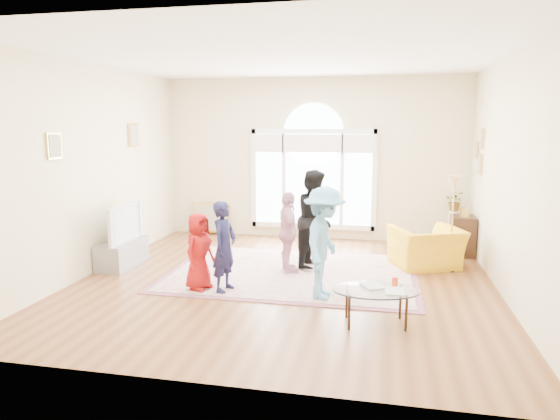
% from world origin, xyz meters
% --- Properties ---
extents(ground, '(6.00, 6.00, 0.00)m').
position_xyz_m(ground, '(0.00, 0.00, 0.00)').
color(ground, brown).
rests_on(ground, ground).
extents(room_shell, '(6.00, 6.00, 6.00)m').
position_xyz_m(room_shell, '(0.01, 2.83, 1.57)').
color(room_shell, beige).
rests_on(room_shell, ground).
extents(area_rug, '(3.60, 2.60, 0.02)m').
position_xyz_m(area_rug, '(0.04, 0.48, 0.01)').
color(area_rug, '#C1B69A').
rests_on(area_rug, ground).
extents(rug_border, '(3.80, 2.80, 0.01)m').
position_xyz_m(rug_border, '(0.04, 0.48, 0.01)').
color(rug_border, '#834959').
rests_on(rug_border, ground).
extents(tv_console, '(0.45, 1.00, 0.42)m').
position_xyz_m(tv_console, '(-2.75, 0.30, 0.21)').
color(tv_console, gray).
rests_on(tv_console, ground).
extents(television, '(0.17, 1.06, 0.61)m').
position_xyz_m(television, '(-2.74, 0.30, 0.73)').
color(television, black).
rests_on(television, tv_console).
extents(coffee_table, '(1.08, 0.78, 0.54)m').
position_xyz_m(coffee_table, '(1.34, -1.32, 0.40)').
color(coffee_table, silver).
rests_on(coffee_table, ground).
extents(armchair, '(1.27, 1.21, 0.66)m').
position_xyz_m(armchair, '(2.10, 1.21, 0.33)').
color(armchair, yellow).
rests_on(armchair, ground).
extents(side_cabinet, '(0.40, 0.50, 0.70)m').
position_xyz_m(side_cabinet, '(2.78, 2.14, 0.35)').
color(side_cabinet, black).
rests_on(side_cabinet, ground).
extents(floor_lamp, '(0.26, 0.26, 1.51)m').
position_xyz_m(floor_lamp, '(2.46, 1.10, 1.28)').
color(floor_lamp, black).
rests_on(floor_lamp, ground).
extents(plant_pedestal, '(0.20, 0.20, 0.70)m').
position_xyz_m(plant_pedestal, '(2.70, 2.67, 0.35)').
color(plant_pedestal, white).
rests_on(plant_pedestal, ground).
extents(potted_plant, '(0.40, 0.36, 0.38)m').
position_xyz_m(potted_plant, '(2.70, 2.67, 0.89)').
color(potted_plant, '#33722D').
rests_on(potted_plant, plant_pedestal).
extents(leaning_picture, '(0.80, 0.14, 0.62)m').
position_xyz_m(leaning_picture, '(-2.15, 2.90, 0.00)').
color(leaning_picture, tan).
rests_on(leaning_picture, ground).
extents(child_red, '(0.48, 0.60, 1.07)m').
position_xyz_m(child_red, '(-1.09, -0.57, 0.56)').
color(child_red, '#9E100F').
rests_on(child_red, area_rug).
extents(child_navy, '(0.38, 0.50, 1.24)m').
position_xyz_m(child_navy, '(-0.72, -0.57, 0.64)').
color(child_navy, '#171739').
rests_on(child_navy, area_rug).
extents(child_black, '(0.71, 0.85, 1.56)m').
position_xyz_m(child_black, '(0.33, 0.89, 0.80)').
color(child_black, black).
rests_on(child_black, area_rug).
extents(child_pink, '(0.58, 0.79, 1.25)m').
position_xyz_m(child_pink, '(-0.03, 0.48, 0.65)').
color(child_pink, '#D08FA6').
rests_on(child_pink, area_rug).
extents(child_blue, '(0.64, 1.00, 1.48)m').
position_xyz_m(child_blue, '(0.65, -0.57, 0.76)').
color(child_blue, '#65A9DE').
rests_on(child_blue, area_rug).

